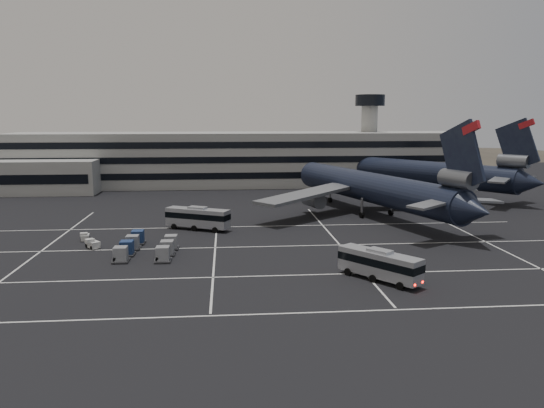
{
  "coord_description": "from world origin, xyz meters",
  "views": [
    {
      "loc": [
        -4.34,
        -69.59,
        18.65
      ],
      "look_at": [
        2.72,
        10.95,
        5.0
      ],
      "focal_mm": 35.0,
      "sensor_mm": 36.0,
      "label": 1
    }
  ],
  "objects": [
    {
      "name": "trijet_far",
      "position": [
        41.44,
        51.15,
        5.43
      ],
      "size": [
        40.0,
        49.11,
        18.08
      ],
      "rotation": [
        0.0,
        0.0,
        0.64
      ],
      "color": "black",
      "rests_on": "ground"
    },
    {
      "name": "terminal",
      "position": [
        -2.95,
        71.14,
        6.93
      ],
      "size": [
        125.0,
        26.0,
        24.0
      ],
      "color": "gray",
      "rests_on": "ground"
    },
    {
      "name": "lane_markings",
      "position": [
        0.95,
        0.72,
        0.01
      ],
      "size": [
        90.0,
        55.62,
        0.01
      ],
      "color": "silver",
      "rests_on": "ground"
    },
    {
      "name": "trijet_main",
      "position": [
        22.86,
        26.07,
        5.25
      ],
      "size": [
        45.09,
        56.24,
        18.08
      ],
      "rotation": [
        0.0,
        0.0,
        0.32
      ],
      "color": "black",
      "rests_on": "ground"
    },
    {
      "name": "bus_near",
      "position": [
        12.89,
        -12.76,
        1.99
      ],
      "size": [
        8.22,
        9.57,
        3.63
      ],
      "rotation": [
        0.0,
        0.0,
        0.66
      ],
      "color": "#9FA1A8",
      "rests_on": "ground"
    },
    {
      "name": "uld_cluster",
      "position": [
        -15.35,
        1.61,
        0.97
      ],
      "size": [
        7.98,
        12.5,
        1.99
      ],
      "rotation": [
        0.0,
        0.0,
        -0.06
      ],
      "color": "#2D2D30",
      "rests_on": "ground"
    },
    {
      "name": "hills",
      "position": [
        17.99,
        170.0,
        -12.07
      ],
      "size": [
        352.0,
        180.0,
        44.0
      ],
      "color": "#38332B",
      "rests_on": "ground"
    },
    {
      "name": "tug_a",
      "position": [
        -25.5,
        9.98,
        0.57
      ],
      "size": [
        1.5,
        2.16,
        1.28
      ],
      "rotation": [
        0.0,
        0.0,
        0.15
      ],
      "color": "beige",
      "rests_on": "ground"
    },
    {
      "name": "bus_far",
      "position": [
        -9.04,
        16.28,
        2.1
      ],
      "size": [
        10.85,
        7.1,
        3.84
      ],
      "rotation": [
        0.0,
        0.0,
        1.11
      ],
      "color": "#9FA1A8",
      "rests_on": "ground"
    },
    {
      "name": "ground",
      "position": [
        0.0,
        0.0,
        0.0
      ],
      "size": [
        260.0,
        260.0,
        0.0
      ],
      "primitive_type": "plane",
      "color": "black",
      "rests_on": "ground"
    },
    {
      "name": "tug_b",
      "position": [
        -23.16,
        5.11,
        0.65
      ],
      "size": [
        2.45,
        2.62,
        1.46
      ],
      "rotation": [
        0.0,
        0.0,
        0.64
      ],
      "color": "beige",
      "rests_on": "ground"
    }
  ]
}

